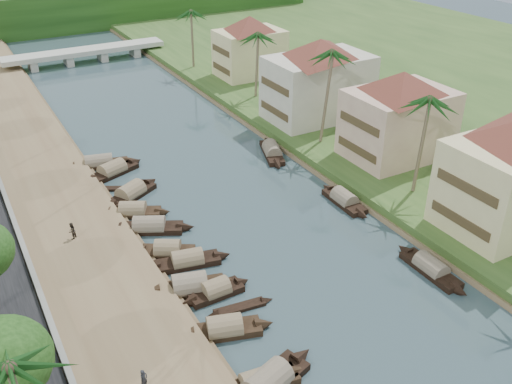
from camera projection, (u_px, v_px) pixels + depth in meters
ground at (320, 284)px, 46.27m from camera, size 220.00×220.00×0.00m
left_bank at (62, 218)px, 54.43m from camera, size 10.00×180.00×0.80m
right_bank at (354, 142)px, 69.35m from camera, size 16.00×180.00×1.20m
retaining_wall at (14, 221)px, 52.17m from camera, size 0.40×180.00×1.10m
treeline at (49, 11)px, 120.43m from camera, size 120.00×14.00×8.00m
bridge at (85, 53)px, 100.23m from camera, size 28.00×4.00×2.40m
building_mid at (399, 114)px, 62.51m from camera, size 14.11×14.11×9.70m
building_far at (319, 78)px, 72.62m from camera, size 15.59×15.59×10.20m
building_distant at (250, 46)px, 88.51m from camera, size 12.62×12.62×9.20m
sampan_2 at (260, 383)px, 36.73m from camera, size 7.33×2.25×1.95m
sampan_3 at (268, 384)px, 36.61m from camera, size 9.03×4.44×2.37m
sampan_4 at (225, 329)px, 41.07m from camera, size 7.58×3.74×2.13m
sampan_5 at (216, 291)px, 44.84m from camera, size 6.21×1.86×2.01m
sampan_6 at (190, 287)px, 45.27m from camera, size 8.17×3.86×2.36m
sampan_7 at (188, 261)px, 48.32m from camera, size 7.86×3.09×2.07m
sampan_8 at (168, 251)px, 49.66m from camera, size 6.38×4.70×2.05m
sampan_9 at (149, 227)px, 52.97m from camera, size 8.37×5.41×2.17m
sampan_10 at (133, 211)px, 55.45m from camera, size 7.24×4.86×2.06m
sampan_11 at (131, 194)px, 58.52m from camera, size 7.89×5.51×2.30m
sampan_12 at (99, 163)px, 64.68m from camera, size 9.00×3.72×2.12m
sampan_13 at (113, 171)px, 62.99m from camera, size 8.30×4.52×2.25m
sampan_14 at (431, 268)px, 47.41m from camera, size 1.76×8.16×2.00m
sampan_15 at (344, 200)px, 57.35m from camera, size 1.91×7.74×2.09m
sampan_16 at (272, 152)px, 67.39m from camera, size 4.48×8.98×2.18m
canoe_1 at (240, 308)px, 43.56m from camera, size 5.65×1.53×0.90m
canoe_2 at (103, 189)px, 60.05m from camera, size 5.28×3.42×0.81m
palm_1 at (427, 101)px, 52.91m from camera, size 3.20×3.20×11.24m
palm_2 at (327, 55)px, 63.12m from camera, size 3.20×3.20×12.24m
palm_3 at (256, 36)px, 77.97m from camera, size 3.20×3.20×10.37m
palm_4 at (13, 369)px, 24.90m from camera, size 3.20×3.20×10.53m
palm_7 at (191, 13)px, 90.44m from camera, size 3.20×3.20×10.52m
tree_6 at (342, 68)px, 76.01m from camera, size 4.55×4.55×7.32m
person_near at (144, 379)px, 35.49m from camera, size 0.66×0.58×1.52m
person_far at (72, 231)px, 50.27m from camera, size 0.96×0.96×1.57m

